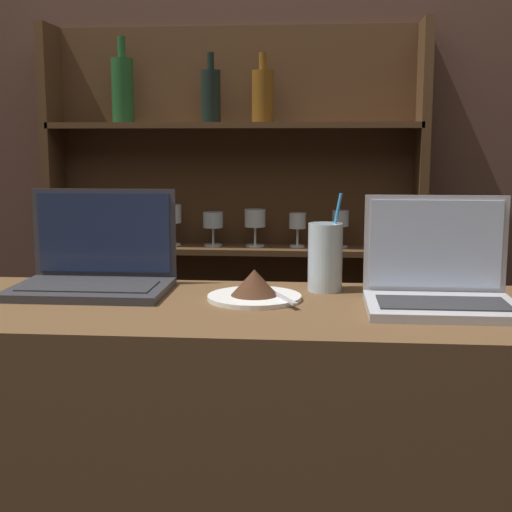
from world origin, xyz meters
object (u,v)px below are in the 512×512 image
Objects in this scene: cake_plate at (255,289)px; laptop_far at (439,283)px; laptop_near at (95,269)px; water_glass at (325,257)px.

laptop_far is at bearing -5.14° from cake_plate.
cake_plate is at bearing -10.87° from laptop_near.
cake_plate is (0.37, -0.07, -0.02)m from laptop_near.
water_glass is (0.52, 0.04, 0.03)m from laptop_near.
laptop_near reaches higher than laptop_far.
water_glass is (-0.23, 0.14, 0.03)m from laptop_far.
laptop_far is 1.35× the size of water_glass.
laptop_far is 0.39m from cake_plate.
laptop_far reaches higher than cake_plate.
laptop_near is 0.53m from water_glass.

